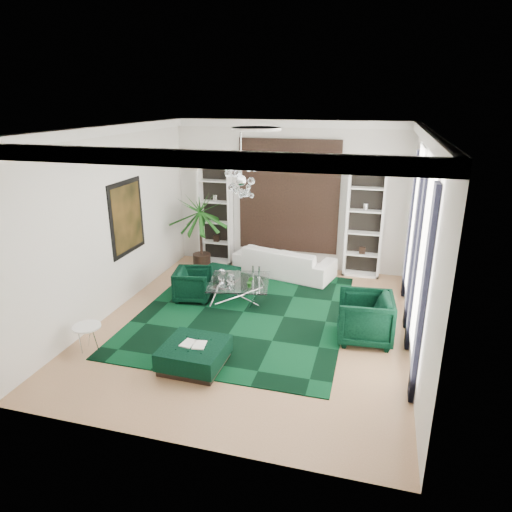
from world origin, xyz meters
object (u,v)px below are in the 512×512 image
(sofa, at_px, (284,261))
(armchair_left, at_px, (193,284))
(coffee_table, at_px, (239,290))
(ottoman_side, at_px, (219,277))
(armchair_right, at_px, (365,318))
(ottoman_front, at_px, (194,355))
(side_table, at_px, (88,338))
(palm, at_px, (200,223))

(sofa, distance_m, armchair_left, 2.60)
(armchair_left, bearing_deg, coffee_table, -87.54)
(ottoman_side, bearing_deg, armchair_right, -27.69)
(ottoman_side, xyz_separation_m, ottoman_front, (0.82, -3.51, 0.02))
(ottoman_side, bearing_deg, ottoman_front, -76.84)
(armchair_right, bearing_deg, armchair_left, -107.47)
(armchair_left, height_order, side_table, armchair_left)
(sofa, distance_m, palm, 2.36)
(coffee_table, bearing_deg, ottoman_side, 135.17)
(armchair_left, height_order, palm, palm)
(sofa, distance_m, armchair_right, 3.57)
(armchair_left, xyz_separation_m, side_table, (-0.95, -2.54, -0.12))
(armchair_left, relative_size, ottoman_front, 0.78)
(side_table, bearing_deg, coffee_table, 54.90)
(ottoman_side, bearing_deg, side_table, -108.76)
(armchair_left, bearing_deg, ottoman_front, -168.08)
(armchair_right, distance_m, side_table, 5.03)
(armchair_right, bearing_deg, ottoman_front, -63.27)
(armchair_right, relative_size, palm, 0.39)
(coffee_table, xyz_separation_m, palm, (-1.53, 1.60, 1.04))
(coffee_table, height_order, ottoman_front, coffee_table)
(armchair_right, bearing_deg, sofa, -148.12)
(armchair_right, height_order, side_table, armchair_right)
(sofa, xyz_separation_m, ottoman_side, (-1.40, -1.02, -0.18))
(coffee_table, distance_m, ottoman_front, 2.76)
(coffee_table, relative_size, ottoman_front, 1.29)
(sofa, xyz_separation_m, side_table, (-2.60, -4.56, -0.13))
(ottoman_side, relative_size, ottoman_front, 0.81)
(sofa, xyz_separation_m, ottoman_front, (-0.58, -4.53, -0.16))
(palm, bearing_deg, sofa, 4.42)
(ottoman_front, height_order, side_table, side_table)
(sofa, height_order, palm, palm)
(armchair_left, xyz_separation_m, ottoman_side, (0.25, 0.99, -0.18))
(armchair_left, height_order, armchair_right, armchair_right)
(armchair_left, bearing_deg, palm, 4.87)
(coffee_table, relative_size, side_table, 2.65)
(palm, bearing_deg, ottoman_front, -69.87)
(coffee_table, bearing_deg, armchair_left, -166.43)
(ottoman_side, bearing_deg, sofa, 35.98)
(ottoman_side, height_order, ottoman_front, ottoman_front)
(sofa, xyz_separation_m, armchair_right, (2.13, -2.87, 0.09))
(ottoman_front, bearing_deg, armchair_left, 113.04)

